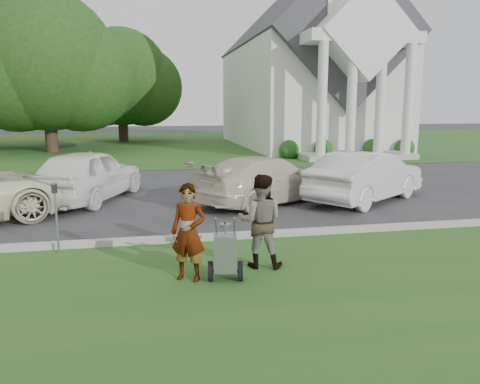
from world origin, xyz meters
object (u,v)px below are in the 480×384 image
object	(u,v)px
tree_back	(121,82)
person_left	(188,233)
church	(307,61)
car_c	(266,179)
tree_left	(46,68)
striping_cart	(225,254)
parking_meter_near	(56,209)
car_b	(88,175)
car_d	(366,176)
person_right	(260,222)

from	to	relation	value
tree_back	person_left	distance (m)	31.99
church	car_c	world-z (taller)	church
tree_left	car_c	bearing A→B (deg)	-62.45
tree_back	striping_cart	xyz separation A→B (m)	(3.02, -31.79, -4.28)
parking_meter_near	car_b	world-z (taller)	car_b
person_left	parking_meter_near	distance (m)	3.07
car_d	car_c	bearing A→B (deg)	47.04
person_right	parking_meter_near	size ratio (longest dim) A/B	1.19
tree_left	tree_back	xyz separation A→B (m)	(4.00, 8.00, -0.38)
church	tree_back	world-z (taller)	church
parking_meter_near	car_c	distance (m)	6.53
tree_left	car_d	world-z (taller)	tree_left
tree_left	striping_cart	distance (m)	25.24
person_right	car_b	size ratio (longest dim) A/B	0.36
car_b	car_d	distance (m)	8.38
church	parking_meter_near	xyz separation A→B (m)	(-12.94, -22.83, -5.06)
tree_left	person_left	size ratio (longest dim) A/B	6.63
striping_cart	car_d	xyz separation A→B (m)	(5.24, 5.65, 0.30)
car_c	car_d	size ratio (longest dim) A/B	1.05
tree_left	car_c	world-z (taller)	tree_left
tree_back	car_d	bearing A→B (deg)	-72.46
person_left	car_c	size ratio (longest dim) A/B	0.34
person_left	tree_back	bearing A→B (deg)	120.31
tree_left	parking_meter_near	world-z (taller)	tree_left
tree_left	striping_cart	world-z (taller)	tree_left
tree_left	parking_meter_near	bearing A→B (deg)	-79.39
person_left	car_c	xyz separation A→B (m)	(2.82, 5.90, -0.11)
person_right	parking_meter_near	bearing A→B (deg)	-5.06
tree_back	person_left	size ratio (longest dim) A/B	6.00
parking_meter_near	car_d	distance (m)	8.94
parking_meter_near	church	bearing A→B (deg)	60.45
car_b	person_left	bearing A→B (deg)	129.31
person_right	car_d	bearing A→B (deg)	-113.76
tree_left	striping_cart	size ratio (longest dim) A/B	9.02
parking_meter_near	car_b	size ratio (longest dim) A/B	0.30
parking_meter_near	car_d	world-z (taller)	car_d
person_left	person_right	bearing A→B (deg)	43.00
church	tree_left	bearing A→B (deg)	-176.21
church	tree_back	xyz separation A→B (m)	(-13.01, 6.87, -1.21)
tree_back	car_c	distance (m)	26.59
tree_back	person_left	world-z (taller)	tree_back
car_c	person_right	bearing A→B (deg)	133.30
person_left	person_right	xyz separation A→B (m)	(1.30, 0.40, 0.03)
tree_back	parking_meter_near	distance (m)	29.96
striping_cart	person_right	world-z (taller)	person_right
tree_left	church	bearing A→B (deg)	3.79
church	person_left	size ratio (longest dim) A/B	15.04
church	person_left	xyz separation A→B (m)	(-10.57, -24.78, -5.14)
parking_meter_near	car_d	size ratio (longest dim) A/B	0.31
tree_back	car_c	world-z (taller)	tree_back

